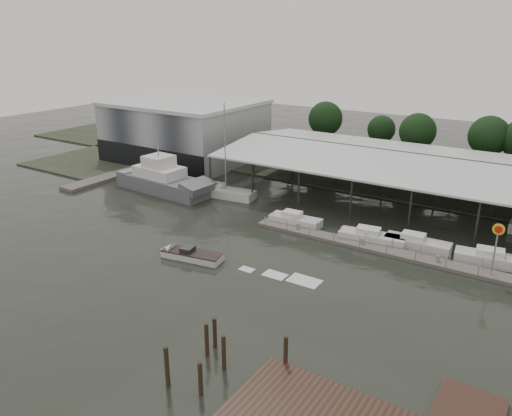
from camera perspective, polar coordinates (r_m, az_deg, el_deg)
The scene contains 17 objects.
ground at distance 54.37m, azimuth -5.87°, elevation -4.80°, with size 200.00×200.00×0.00m, color #232820.
land_strip_far at distance 89.03m, azimuth 11.26°, elevation 4.83°, with size 140.00×30.00×0.30m.
land_strip_west at distance 101.28m, azimuth -13.07°, elevation 6.50°, with size 20.00×40.00×0.30m.
storage_warehouse at distance 92.05m, azimuth -8.04°, elevation 8.82°, with size 24.50×20.50×10.50m.
covered_boat_shed at distance 69.73m, azimuth 20.18°, elevation 4.97°, with size 58.24×24.00×6.96m.
trawler_dock at distance 83.64m, azimuth -16.05°, elevation 3.57°, with size 3.00×18.00×0.50m.
floating_dock at distance 55.62m, azimuth 13.01°, elevation -4.42°, with size 28.00×2.00×1.40m.
shell_fuel_sign at distance 51.87m, azimuth 25.81°, elevation -3.32°, with size 1.10×0.18×5.55m.
grey_trawler at distance 74.23m, azimuth -10.38°, elevation 3.08°, with size 16.10×6.22×8.84m.
white_sailboat at distance 71.12m, azimuth -3.90°, elevation 1.84°, with size 9.72×3.86×13.45m.
speedboat_underway at distance 52.66m, azimuth -7.87°, elevation -5.27°, with size 18.07×4.95×2.00m.
moored_cruiser_0 at distance 60.83m, azimuth 4.48°, elevation -1.39°, with size 6.47×2.53×1.70m.
moored_cruiser_1 at distance 57.25m, azimuth 13.07°, elevation -3.26°, with size 7.54×3.16×1.70m.
moored_cruiser_2 at distance 57.03m, azimuth 17.89°, elevation -3.83°, with size 7.04×2.43×1.70m.
moored_cruiser_3 at distance 56.03m, azimuth 25.53°, elevation -5.31°, with size 7.79×3.14×1.70m.
mooring_pilings at distance 36.33m, azimuth -4.62°, elevation -16.60°, with size 5.92×6.34×3.65m.
horizon_tree_line at distance 88.17m, azimuth 26.44°, elevation 6.98°, with size 70.60×11.13×10.02m.
Camera 1 is at (31.41, -38.21, 22.56)m, focal length 35.00 mm.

